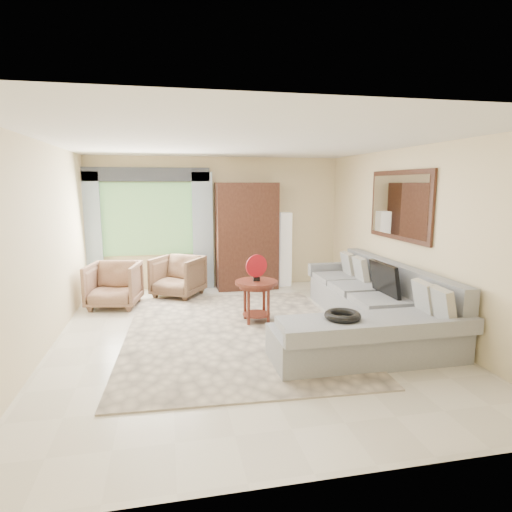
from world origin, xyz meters
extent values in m
plane|color=silver|center=(0.00, 0.00, 0.00)|extent=(6.00, 6.00, 0.00)
cube|color=#BFAF97|center=(-0.09, 0.14, 0.01)|extent=(3.18, 4.13, 0.02)
cube|color=#929499|center=(2.00, 0.50, 0.20)|extent=(0.90, 2.40, 0.40)
cube|color=#929499|center=(1.30, -1.10, 0.20)|extent=(2.30, 0.80, 0.40)
cube|color=#929499|center=(2.35, 0.10, 0.65)|extent=(0.20, 3.20, 0.50)
cube|color=#929499|center=(2.00, 1.78, 0.51)|extent=(0.90, 0.16, 0.22)
cube|color=#929499|center=(1.30, -1.55, 0.49)|extent=(2.30, 0.10, 0.18)
cube|color=black|center=(2.05, -0.07, 0.72)|extent=(0.14, 0.74, 0.48)
torus|color=black|center=(1.00, -1.04, 0.55)|extent=(0.43, 0.43, 0.09)
cylinder|color=#4B1D14|center=(0.29, 0.53, 0.62)|extent=(0.64, 0.64, 0.04)
cylinder|color=#4B1D14|center=(0.29, 0.53, 0.29)|extent=(0.42, 0.42, 0.58)
cylinder|color=maroon|center=(0.29, 0.53, 0.87)|extent=(0.34, 0.10, 0.34)
imported|color=#876549|center=(-1.90, 1.85, 0.38)|extent=(0.95, 0.97, 0.76)
imported|color=brown|center=(-0.82, 2.34, 0.38)|extent=(1.12, 1.12, 0.75)
imported|color=#999999|center=(-1.94, 2.50, 0.25)|extent=(0.50, 0.45, 0.50)
cube|color=black|center=(0.55, 2.72, 1.05)|extent=(1.20, 0.55, 2.10)
cube|color=silver|center=(1.35, 2.78, 0.75)|extent=(0.24, 0.24, 1.50)
cube|color=#669E59|center=(-1.35, 2.97, 1.40)|extent=(1.80, 0.04, 1.40)
cube|color=#9EB7CC|center=(-2.40, 2.88, 1.15)|extent=(0.40, 0.08, 2.30)
cube|color=#9EB7CC|center=(-0.30, 2.88, 1.15)|extent=(0.40, 0.08, 2.30)
cube|color=#1E232D|center=(-1.35, 2.90, 2.25)|extent=(2.40, 0.12, 0.26)
cube|color=black|center=(2.47, 0.35, 1.75)|extent=(0.04, 1.70, 1.05)
cube|color=white|center=(2.45, 0.35, 1.75)|extent=(0.02, 1.54, 0.90)
camera|label=1|loc=(-0.98, -5.56, 2.06)|focal=30.00mm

